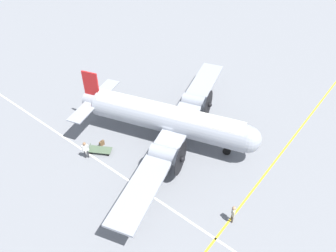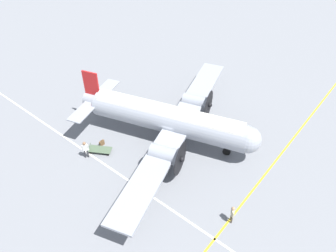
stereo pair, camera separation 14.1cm
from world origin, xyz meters
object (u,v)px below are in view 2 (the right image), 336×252
(airliner_main, at_px, (172,120))
(passenger_boarding, at_px, (85,148))
(suitcase_near_door, at_px, (102,143))
(baggage_cart, at_px, (100,150))
(crew_foreground, at_px, (232,213))

(airliner_main, bearing_deg, passenger_boarding, -141.34)
(suitcase_near_door, bearing_deg, baggage_cart, -143.50)
(passenger_boarding, xyz_separation_m, baggage_cart, (1.18, -0.38, -0.81))
(airliner_main, height_order, passenger_boarding, airliner_main)
(crew_foreground, bearing_deg, airliner_main, 23.91)
(passenger_boarding, xyz_separation_m, suitcase_near_door, (1.88, 0.14, -0.83))
(passenger_boarding, bearing_deg, suitcase_near_door, 46.79)
(crew_foreground, distance_m, suitcase_near_door, 13.34)
(airliner_main, height_order, crew_foreground, airliner_main)
(crew_foreground, xyz_separation_m, baggage_cart, (-1.15, 12.80, -0.74))
(passenger_boarding, distance_m, suitcase_near_door, 2.06)
(crew_foreground, relative_size, suitcase_near_door, 2.96)
(crew_foreground, bearing_deg, passenger_boarding, 59.16)
(passenger_boarding, height_order, suitcase_near_door, passenger_boarding)
(crew_foreground, relative_size, baggage_cart, 0.74)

